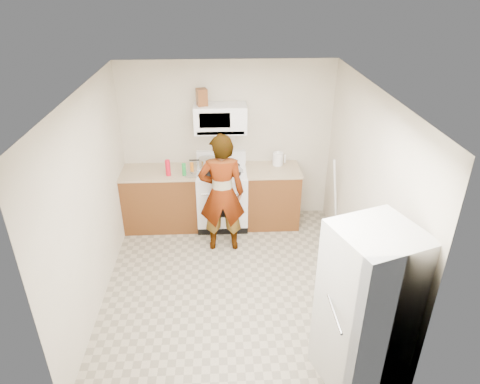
{
  "coord_description": "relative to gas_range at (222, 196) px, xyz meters",
  "views": [
    {
      "loc": [
        -0.11,
        -4.37,
        3.62
      ],
      "look_at": [
        0.13,
        0.55,
        1.04
      ],
      "focal_mm": 32.0,
      "sensor_mm": 36.0,
      "label": 1
    }
  ],
  "objects": [
    {
      "name": "bottle_spray",
      "position": [
        -0.78,
        -0.15,
        0.57
      ],
      "size": [
        0.09,
        0.09,
        0.24
      ],
      "primitive_type": "cylinder",
      "rotation": [
        0.0,
        0.0,
        -0.23
      ],
      "color": "red",
      "rests_on": "counter_left"
    },
    {
      "name": "broom",
      "position": [
        1.65,
        -0.47,
        0.17
      ],
      "size": [
        0.24,
        0.19,
        1.3
      ],
      "primitive_type": "cylinder",
      "rotation": [
        0.14,
        -0.14,
        -0.14
      ],
      "color": "white",
      "rests_on": "floor"
    },
    {
      "name": "floor",
      "position": [
        0.1,
        -1.48,
        -0.49
      ],
      "size": [
        3.6,
        3.6,
        0.0
      ],
      "primitive_type": "plane",
      "color": "gray",
      "rests_on": "ground"
    },
    {
      "name": "kettle",
      "position": [
        0.87,
        0.15,
        0.55
      ],
      "size": [
        0.21,
        0.21,
        0.2
      ],
      "primitive_type": "cylinder",
      "rotation": [
        0.0,
        0.0,
        -0.37
      ],
      "color": "white",
      "rests_on": "counter_right"
    },
    {
      "name": "bottle_green_cap",
      "position": [
        -0.55,
        -0.16,
        0.54
      ],
      "size": [
        0.08,
        0.08,
        0.19
      ],
      "primitive_type": "cylinder",
      "rotation": [
        0.0,
        0.0,
        0.36
      ],
      "color": "#1A9237",
      "rests_on": "counter_left"
    },
    {
      "name": "cabinet_right",
      "position": [
        0.78,
        0.01,
        -0.04
      ],
      "size": [
        0.8,
        0.62,
        0.9
      ],
      "primitive_type": "cube",
      "color": "brown",
      "rests_on": "floor"
    },
    {
      "name": "saucepan",
      "position": [
        -0.21,
        0.09,
        0.54
      ],
      "size": [
        0.27,
        0.27,
        0.14
      ],
      "primitive_type": "cylinder",
      "rotation": [
        0.0,
        0.0,
        -0.1
      ],
      "color": "silver",
      "rests_on": "gas_range"
    },
    {
      "name": "jug",
      "position": [
        -0.25,
        0.1,
        1.53
      ],
      "size": [
        0.17,
        0.17,
        0.24
      ],
      "primitive_type": "cube",
      "rotation": [
        0.0,
        0.0,
        0.28
      ],
      "color": "brown",
      "rests_on": "microwave"
    },
    {
      "name": "bottle_hot_sauce",
      "position": [
        -0.44,
        -0.05,
        0.53
      ],
      "size": [
        0.06,
        0.06,
        0.15
      ],
      "primitive_type": "cylinder",
      "rotation": [
        0.0,
        0.0,
        -0.22
      ],
      "color": "orange",
      "rests_on": "counter_left"
    },
    {
      "name": "tray",
      "position": [
        0.18,
        -0.08,
        0.47
      ],
      "size": [
        0.29,
        0.25,
        0.05
      ],
      "primitive_type": "cube",
      "rotation": [
        0.0,
        0.0,
        0.43
      ],
      "color": "white",
      "rests_on": "gas_range"
    },
    {
      "name": "person",
      "position": [
        -0.01,
        -0.65,
        0.39
      ],
      "size": [
        0.64,
        0.43,
        1.75
      ],
      "primitive_type": "imported",
      "rotation": [
        0.0,
        0.0,
        3.15
      ],
      "color": "tan",
      "rests_on": "floor"
    },
    {
      "name": "right_wall",
      "position": [
        1.69,
        -1.48,
        0.76
      ],
      "size": [
        0.02,
        3.6,
        2.5
      ],
      "primitive_type": "cube",
      "color": "beige",
      "rests_on": "floor"
    },
    {
      "name": "back_wall",
      "position": [
        0.1,
        0.31,
        0.76
      ],
      "size": [
        3.2,
        0.02,
        2.5
      ],
      "primitive_type": "cube",
      "color": "beige",
      "rests_on": "floor"
    },
    {
      "name": "cabinet_left",
      "position": [
        -0.94,
        0.01,
        -0.04
      ],
      "size": [
        1.12,
        0.62,
        0.9
      ],
      "primitive_type": "cube",
      "color": "brown",
      "rests_on": "floor"
    },
    {
      "name": "counter_right",
      "position": [
        0.78,
        0.01,
        0.43
      ],
      "size": [
        0.82,
        0.64,
        0.03
      ],
      "primitive_type": "cube",
      "color": "tan",
      "rests_on": "cabinet_right"
    },
    {
      "name": "pot_lid",
      "position": [
        -0.44,
        -0.13,
        0.46
      ],
      "size": [
        0.36,
        0.36,
        0.01
      ],
      "primitive_type": "cylinder",
      "rotation": [
        0.0,
        0.0,
        0.43
      ],
      "color": "silver",
      "rests_on": "counter_left"
    },
    {
      "name": "microwave",
      "position": [
        0.0,
        0.13,
        1.21
      ],
      "size": [
        0.76,
        0.38,
        0.4
      ],
      "primitive_type": "cube",
      "color": "white",
      "rests_on": "back_wall"
    },
    {
      "name": "fridge",
      "position": [
        1.3,
        -2.94,
        0.36
      ],
      "size": [
        0.89,
        0.89,
        1.7
      ],
      "primitive_type": "cube",
      "rotation": [
        0.0,
        0.0,
        0.34
      ],
      "color": "white",
      "rests_on": "floor"
    },
    {
      "name": "counter_left",
      "position": [
        -0.94,
        0.01,
        0.43
      ],
      "size": [
        1.14,
        0.64,
        0.03
      ],
      "primitive_type": "cube",
      "color": "tan",
      "rests_on": "cabinet_left"
    },
    {
      "name": "gas_range",
      "position": [
        0.0,
        0.0,
        0.0
      ],
      "size": [
        0.76,
        0.65,
        1.13
      ],
      "color": "white",
      "rests_on": "floor"
    }
  ]
}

